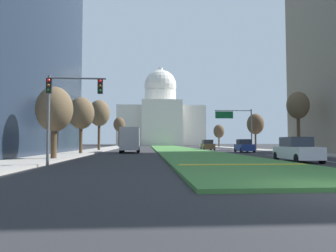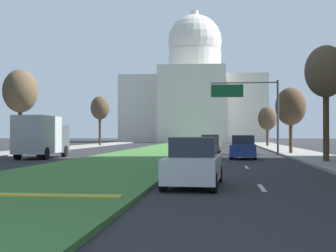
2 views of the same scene
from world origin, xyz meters
name	(u,v)px [view 1 (image 1 of 2)]	position (x,y,z in m)	size (l,w,h in m)	color
ground_plane	(172,149)	(0.00, 54.26, 0.00)	(260.00, 260.00, 0.00)	#2B2B2D
grass_median	(175,149)	(0.00, 48.83, 0.07)	(7.90, 97.66, 0.14)	#427A38
median_curb_nose	(243,164)	(0.00, 8.26, 0.16)	(7.11, 0.50, 0.04)	gold
lane_dashes_right	(246,153)	(7.66, 30.41, 0.00)	(0.16, 36.95, 0.01)	silver
sidewalk_left	(99,150)	(-13.37, 43.41, 0.07)	(4.00, 97.66, 0.15)	#9E9991
sidewalk_right	(254,149)	(13.37, 43.41, 0.07)	(4.00, 97.66, 0.15)	#9E9991
capitol_building	(160,118)	(0.00, 107.69, 10.51)	(32.07, 23.77, 30.38)	silver
traffic_light_near_left	(64,100)	(-10.03, 9.29, 3.80)	(3.34, 0.35, 5.20)	#515456
overhead_guide_sign	(238,121)	(8.85, 37.93, 4.66)	(5.89, 0.20, 6.50)	#515456
street_tree_left_near	(54,110)	(-12.43, 15.59, 3.88)	(2.78, 2.78, 5.68)	#4C3823
street_tree_left_mid	(81,113)	(-12.66, 26.19, 4.59)	(2.88, 2.88, 6.43)	#4C3823
street_tree_right_mid	(298,106)	(12.79, 26.65, 5.70)	(2.62, 2.62, 7.43)	#4C3823
street_tree_left_far	(99,113)	(-12.75, 39.65, 5.86)	(3.29, 3.29, 7.98)	#4C3823
street_tree_right_far	(255,124)	(12.42, 39.89, 4.29)	(2.73, 2.73, 6.02)	#4C3823
street_tree_left_distant	(119,125)	(-12.19, 67.99, 5.71)	(2.86, 2.86, 7.58)	#4C3823
street_tree_right_distant	(219,131)	(12.72, 66.06, 4.00)	(2.68, 2.68, 5.71)	#4C3823
sedan_lead_stopped	(297,150)	(5.29, 12.54, 0.82)	(2.03, 4.49, 1.75)	silver
sedan_midblock	(244,146)	(7.88, 31.91, 0.82)	(2.16, 4.36, 1.76)	navy
sedan_distant	(208,145)	(5.16, 43.16, 0.83)	(2.05, 4.15, 1.77)	brown
box_truck_delivery	(130,140)	(-7.43, 31.16, 1.68)	(2.40, 6.40, 3.20)	#4C5156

